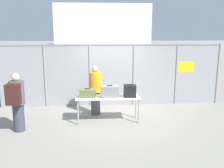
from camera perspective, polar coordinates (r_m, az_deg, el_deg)
name	(u,v)px	position (r m, az deg, el deg)	size (l,w,h in m)	color
ground_plane	(115,119)	(8.01, 0.74, -8.01)	(120.00, 120.00, 0.00)	gray
fence_section	(112,74)	(9.19, 0.05, 2.32)	(8.15, 0.07, 2.28)	gray
inspection_table	(108,99)	(7.61, -0.92, -3.43)	(1.94, 0.61, 0.78)	silver
suitcase_olive	(88,93)	(7.59, -5.59, -2.07)	(0.49, 0.37, 0.26)	#566033
suitcase_grey	(110,91)	(7.54, -0.55, -1.70)	(0.52, 0.36, 0.37)	slate
suitcase_black	(130,91)	(7.54, 4.10, -1.59)	(0.38, 0.27, 0.40)	black
traveler_hooded	(17,100)	(7.26, -20.95, -3.53)	(0.40, 0.63, 1.64)	#383D4C
security_worker_near	(95,89)	(8.25, -3.84, -1.26)	(0.41, 0.41, 1.65)	#4C4C51
utility_trailer	(142,84)	(11.11, 6.92, -0.06)	(4.33, 2.24, 0.73)	silver
distant_hangar	(102,27)	(42.39, -2.40, 12.78)	(13.66, 13.91, 6.42)	beige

